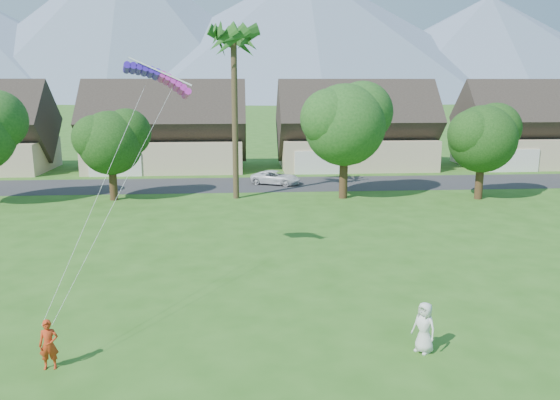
{
  "coord_description": "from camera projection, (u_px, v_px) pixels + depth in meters",
  "views": [
    {
      "loc": [
        -1.51,
        -11.65,
        8.47
      ],
      "look_at": [
        0.0,
        10.0,
        3.8
      ],
      "focal_mm": 35.0,
      "sensor_mm": 36.0,
      "label": 1
    }
  ],
  "objects": [
    {
      "name": "street",
      "position": [
        260.0,
        184.0,
        46.4
      ],
      "size": [
        90.0,
        7.0,
        0.01
      ],
      "primitive_type": "cube",
      "color": "#2D2D30",
      "rests_on": "ground"
    },
    {
      "name": "kite_flyer",
      "position": [
        49.0,
        345.0,
        16.37
      ],
      "size": [
        0.61,
        0.44,
        1.56
      ],
      "primitive_type": "imported",
      "rotation": [
        0.0,
        0.0,
        0.12
      ],
      "color": "#BD3515",
      "rests_on": "ground"
    },
    {
      "name": "watcher",
      "position": [
        424.0,
        327.0,
        17.38
      ],
      "size": [
        0.92,
        0.97,
        1.67
      ],
      "primitive_type": "imported",
      "rotation": [
        0.0,
        0.0,
        -0.93
      ],
      "color": "silver",
      "rests_on": "ground"
    },
    {
      "name": "parked_car",
      "position": [
        276.0,
        178.0,
        46.37
      ],
      "size": [
        4.57,
        3.4,
        1.15
      ],
      "primitive_type": "imported",
      "rotation": [
        0.0,
        0.0,
        1.16
      ],
      "color": "white",
      "rests_on": "ground"
    },
    {
      "name": "mountain_ridge",
      "position": [
        265.0,
        39.0,
        261.38
      ],
      "size": [
        540.0,
        240.0,
        70.0
      ],
      "color": "slate",
      "rests_on": "ground"
    },
    {
      "name": "houses_row",
      "position": [
        262.0,
        134.0,
        54.48
      ],
      "size": [
        72.75,
        8.19,
        8.86
      ],
      "color": "beige",
      "rests_on": "ground"
    },
    {
      "name": "tree_row",
      "position": [
        247.0,
        133.0,
        39.36
      ],
      "size": [
        62.27,
        6.67,
        8.45
      ],
      "color": "#47301C",
      "rests_on": "ground"
    },
    {
      "name": "fan_palm",
      "position": [
        233.0,
        34.0,
        38.42
      ],
      "size": [
        3.0,
        3.0,
        13.8
      ],
      "color": "#4C3D26",
      "rests_on": "ground"
    },
    {
      "name": "parafoil_kite",
      "position": [
        159.0,
        76.0,
        23.11
      ],
      "size": [
        3.01,
        1.21,
        0.5
      ],
      "rotation": [
        0.0,
        0.0,
        0.15
      ],
      "color": "#3F1BCA",
      "rests_on": "ground"
    }
  ]
}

